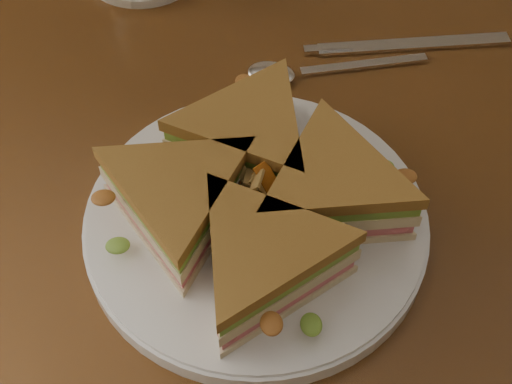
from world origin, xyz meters
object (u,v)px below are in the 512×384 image
sandwich_wedges (256,196)px  knife (400,46)px  plate (256,223)px  spoon (294,72)px  table (275,210)px

sandwich_wedges → knife: size_ratio=1.46×
plate → spoon: bearing=93.2°
spoon → knife: bearing=11.1°
knife → table: bearing=-139.0°
table → knife: (0.09, 0.16, 0.10)m
table → sandwich_wedges: 0.17m
plate → knife: bearing=71.5°
spoon → table: bearing=-110.7°
sandwich_wedges → knife: sandwich_wedges is taller
spoon → knife: spoon is taller
table → spoon: (-0.01, 0.10, 0.10)m
plate → sandwich_wedges: 0.04m
knife → spoon: bearing=-164.7°
sandwich_wedges → spoon: size_ratio=1.75×
sandwich_wedges → spoon: sandwich_wedges is taller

